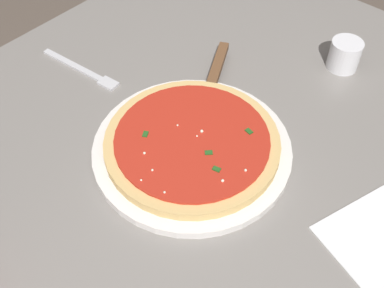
% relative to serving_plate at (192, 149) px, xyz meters
% --- Properties ---
extents(restaurant_table, '(1.06, 0.90, 0.74)m').
position_rel_serving_plate_xyz_m(restaurant_table, '(0.06, 0.02, -0.13)').
color(restaurant_table, black).
rests_on(restaurant_table, ground_plane).
extents(serving_plate, '(0.32, 0.32, 0.01)m').
position_rel_serving_plate_xyz_m(serving_plate, '(0.00, 0.00, 0.00)').
color(serving_plate, white).
rests_on(serving_plate, restaurant_table).
extents(pizza, '(0.28, 0.28, 0.02)m').
position_rel_serving_plate_xyz_m(pizza, '(-0.00, -0.00, 0.02)').
color(pizza, '#DBB26B').
rests_on(pizza, serving_plate).
extents(pizza_server, '(0.22, 0.14, 0.01)m').
position_rel_serving_plate_xyz_m(pizza_server, '(0.14, 0.07, 0.01)').
color(pizza_server, silver).
rests_on(pizza_server, serving_plate).
extents(cup_small_sauce, '(0.06, 0.06, 0.06)m').
position_rel_serving_plate_xyz_m(cup_small_sauce, '(0.36, -0.07, 0.02)').
color(cup_small_sauce, silver).
rests_on(cup_small_sauce, restaurant_table).
extents(napkin_folded_right, '(0.19, 0.17, 0.00)m').
position_rel_serving_plate_xyz_m(napkin_folded_right, '(0.06, -0.31, -0.01)').
color(napkin_folded_right, white).
rests_on(napkin_folded_right, restaurant_table).
extents(fork, '(0.04, 0.19, 0.00)m').
position_rel_serving_plate_xyz_m(fork, '(0.01, 0.29, -0.00)').
color(fork, silver).
rests_on(fork, restaurant_table).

